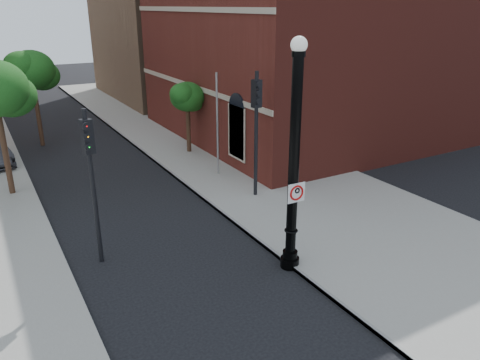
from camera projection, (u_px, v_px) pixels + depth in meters
ground at (241, 293)px, 13.33m from camera, size 120.00×120.00×0.00m
sidewalk_right at (245, 162)px, 24.22m from camera, size 8.00×60.00×0.12m
curb_edge at (174, 175)px, 22.37m from camera, size 0.10×60.00×0.14m
brick_wall_building at (348, 29)px, 29.96m from camera, size 22.30×16.30×12.50m
bg_building_tan_b at (229, 13)px, 42.68m from camera, size 22.00×14.00×14.00m
lamppost at (294, 170)px, 13.58m from camera, size 0.59×0.59×6.96m
no_parking_sign at (296, 193)px, 13.66m from camera, size 0.60×0.06×0.60m
traffic_signal_left at (90, 163)px, 13.83m from camera, size 0.37×0.43×4.95m
traffic_signal_right at (256, 115)px, 18.75m from camera, size 0.36×0.45×5.31m
utility_pole at (217, 126)px, 21.65m from camera, size 0.10×0.10×4.90m
street_tree_b at (32, 71)px, 25.96m from camera, size 3.01×2.72×5.42m
street_tree_c at (187, 98)px, 24.90m from camera, size 2.18×1.97×3.92m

